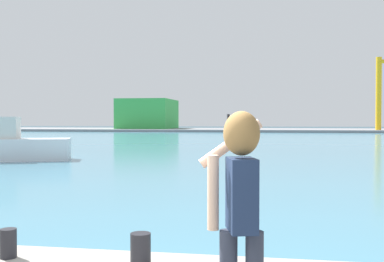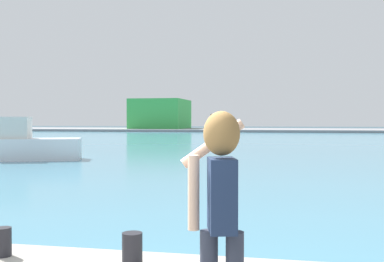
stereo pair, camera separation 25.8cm
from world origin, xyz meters
name	(u,v)px [view 1 (the left image)]	position (x,y,z in m)	size (l,w,h in m)	color
ground_plane	(260,140)	(0.00, 50.00, 0.00)	(220.00, 220.00, 0.00)	#334751
harbor_water	(260,139)	(0.00, 52.00, 0.01)	(140.00, 100.00, 0.02)	teal
far_shore_dock	(265,130)	(0.00, 92.00, 0.24)	(140.00, 20.00, 0.48)	gray
person_photographer	(240,199)	(1.16, -0.13, 1.72)	(0.54, 0.54, 1.74)	#2D3342
harbor_bollard	(141,249)	(-0.09, 1.47, 0.84)	(0.24, 0.24, 0.37)	black
harbor_bollard_2	(8,243)	(-1.74, 1.46, 0.83)	(0.20, 0.20, 0.35)	black
boat_moored	(10,145)	(-13.20, 20.56, 0.90)	(6.55, 3.98, 2.48)	white
warehouse_left	(148,114)	(-24.87, 93.53, 3.57)	(10.68, 13.38, 6.18)	green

